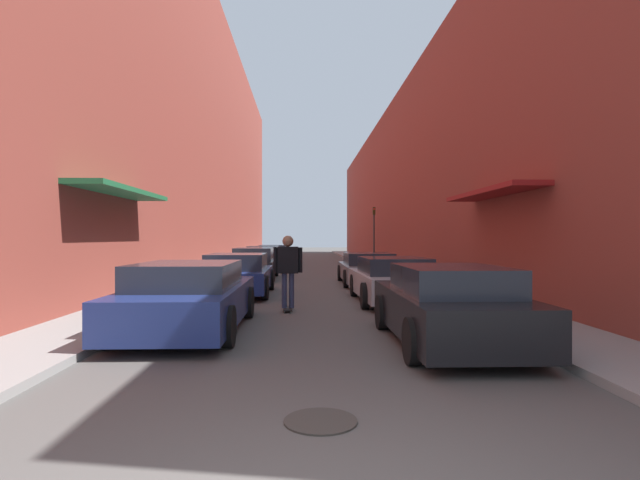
{
  "coord_description": "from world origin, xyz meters",
  "views": [
    {
      "loc": [
        -0.15,
        -2.6,
        1.74
      ],
      "look_at": [
        0.32,
        11.39,
        1.68
      ],
      "focal_mm": 28.0,
      "sensor_mm": 36.0,
      "label": 1
    }
  ],
  "objects_px": {
    "parked_car_left_3": "(264,258)",
    "parked_car_right_1": "(392,280)",
    "parked_car_left_0": "(189,297)",
    "parked_car_left_4": "(273,255)",
    "traffic_light": "(374,229)",
    "parked_car_left_2": "(254,264)",
    "parked_car_right_2": "(368,269)",
    "skateboarder": "(288,264)",
    "parked_car_left_1": "(238,275)",
    "manhole_cover": "(321,421)",
    "parked_car_left_5": "(277,253)",
    "parked_car_right_0": "(448,306)"
  },
  "relations": [
    {
      "from": "parked_car_left_3",
      "to": "parked_car_right_1",
      "type": "distance_m",
      "value": 14.49
    },
    {
      "from": "parked_car_left_0",
      "to": "parked_car_left_4",
      "type": "height_order",
      "value": "parked_car_left_0"
    },
    {
      "from": "traffic_light",
      "to": "parked_car_left_4",
      "type": "bearing_deg",
      "value": 152.87
    },
    {
      "from": "parked_car_left_2",
      "to": "parked_car_left_3",
      "type": "distance_m",
      "value": 5.95
    },
    {
      "from": "parked_car_right_2",
      "to": "parked_car_left_2",
      "type": "bearing_deg",
      "value": 150.46
    },
    {
      "from": "skateboarder",
      "to": "parked_car_left_4",
      "type": "bearing_deg",
      "value": 94.43
    },
    {
      "from": "parked_car_left_1",
      "to": "parked_car_left_3",
      "type": "xyz_separation_m",
      "value": [
        -0.16,
        11.87,
        0.02
      ]
    },
    {
      "from": "manhole_cover",
      "to": "parked_car_left_0",
      "type": "bearing_deg",
      "value": 116.22
    },
    {
      "from": "parked_car_left_5",
      "to": "parked_car_right_2",
      "type": "xyz_separation_m",
      "value": [
        4.46,
        -19.77,
        -0.01
      ]
    },
    {
      "from": "parked_car_left_2",
      "to": "parked_car_right_0",
      "type": "xyz_separation_m",
      "value": [
        4.45,
        -13.13,
        -0.01
      ]
    },
    {
      "from": "parked_car_left_4",
      "to": "parked_car_right_2",
      "type": "distance_m",
      "value": 15.18
    },
    {
      "from": "parked_car_left_3",
      "to": "skateboarder",
      "type": "xyz_separation_m",
      "value": [
        1.8,
        -15.29,
        0.47
      ]
    },
    {
      "from": "parked_car_left_2",
      "to": "traffic_light",
      "type": "distance_m",
      "value": 10.93
    },
    {
      "from": "parked_car_left_3",
      "to": "skateboarder",
      "type": "relative_size",
      "value": 2.63
    },
    {
      "from": "parked_car_left_0",
      "to": "parked_car_left_5",
      "type": "bearing_deg",
      "value": 89.84
    },
    {
      "from": "parked_car_left_0",
      "to": "parked_car_right_2",
      "type": "height_order",
      "value": "parked_car_left_0"
    },
    {
      "from": "parked_car_left_0",
      "to": "manhole_cover",
      "type": "bearing_deg",
      "value": -63.78
    },
    {
      "from": "parked_car_left_3",
      "to": "parked_car_left_1",
      "type": "bearing_deg",
      "value": -89.22
    },
    {
      "from": "parked_car_left_4",
      "to": "parked_car_right_1",
      "type": "relative_size",
      "value": 1.06
    },
    {
      "from": "parked_car_left_0",
      "to": "parked_car_right_2",
      "type": "xyz_separation_m",
      "value": [
        4.54,
        9.29,
        -0.05
      ]
    },
    {
      "from": "parked_car_left_0",
      "to": "parked_car_left_5",
      "type": "height_order",
      "value": "parked_car_left_0"
    },
    {
      "from": "parked_car_left_2",
      "to": "parked_car_left_3",
      "type": "xyz_separation_m",
      "value": [
        -0.08,
        5.95,
        -0.0
      ]
    },
    {
      "from": "parked_car_left_2",
      "to": "parked_car_left_4",
      "type": "height_order",
      "value": "parked_car_left_2"
    },
    {
      "from": "parked_car_left_5",
      "to": "parked_car_right_0",
      "type": "xyz_separation_m",
      "value": [
        4.41,
        -30.35,
        0.05
      ]
    },
    {
      "from": "parked_car_left_1",
      "to": "parked_car_left_4",
      "type": "bearing_deg",
      "value": 90.04
    },
    {
      "from": "parked_car_left_4",
      "to": "parked_car_right_0",
      "type": "xyz_separation_m",
      "value": [
        4.39,
        -25.1,
        0.01
      ]
    },
    {
      "from": "parked_car_left_4",
      "to": "parked_car_right_2",
      "type": "bearing_deg",
      "value": -73.02
    },
    {
      "from": "parked_car_left_1",
      "to": "parked_car_right_2",
      "type": "height_order",
      "value": "parked_car_left_1"
    },
    {
      "from": "parked_car_left_5",
      "to": "parked_car_left_3",
      "type": "bearing_deg",
      "value": -90.64
    },
    {
      "from": "traffic_light",
      "to": "parked_car_left_2",
      "type": "bearing_deg",
      "value": -125.94
    },
    {
      "from": "parked_car_left_0",
      "to": "parked_car_right_1",
      "type": "distance_m",
      "value": 6.07
    },
    {
      "from": "traffic_light",
      "to": "parked_car_left_3",
      "type": "bearing_deg",
      "value": -156.47
    },
    {
      "from": "skateboarder",
      "to": "manhole_cover",
      "type": "relative_size",
      "value": 2.56
    },
    {
      "from": "parked_car_left_0",
      "to": "parked_car_right_0",
      "type": "xyz_separation_m",
      "value": [
        4.49,
        -1.29,
        -0.0
      ]
    },
    {
      "from": "skateboarder",
      "to": "parked_car_left_2",
      "type": "bearing_deg",
      "value": 100.41
    },
    {
      "from": "parked_car_left_5",
      "to": "parked_car_right_1",
      "type": "relative_size",
      "value": 0.91
    },
    {
      "from": "parked_car_left_4",
      "to": "parked_car_right_2",
      "type": "xyz_separation_m",
      "value": [
        4.43,
        -14.51,
        -0.04
      ]
    },
    {
      "from": "parked_car_left_4",
      "to": "skateboarder",
      "type": "distance_m",
      "value": 21.37
    },
    {
      "from": "parked_car_right_1",
      "to": "parked_car_right_0",
      "type": "bearing_deg",
      "value": -90.42
    },
    {
      "from": "parked_car_left_2",
      "to": "parked_car_right_0",
      "type": "height_order",
      "value": "parked_car_left_2"
    },
    {
      "from": "parked_car_left_3",
      "to": "parked_car_left_4",
      "type": "height_order",
      "value": "parked_car_left_3"
    },
    {
      "from": "parked_car_left_0",
      "to": "parked_car_left_4",
      "type": "distance_m",
      "value": 23.8
    },
    {
      "from": "skateboarder",
      "to": "manhole_cover",
      "type": "bearing_deg",
      "value": -85.76
    },
    {
      "from": "parked_car_left_0",
      "to": "parked_car_left_4",
      "type": "relative_size",
      "value": 1.01
    },
    {
      "from": "parked_car_left_0",
      "to": "parked_car_left_5",
      "type": "xyz_separation_m",
      "value": [
        0.08,
        29.06,
        -0.05
      ]
    },
    {
      "from": "parked_car_left_2",
      "to": "manhole_cover",
      "type": "relative_size",
      "value": 6.36
    },
    {
      "from": "parked_car_right_1",
      "to": "traffic_light",
      "type": "relative_size",
      "value": 1.28
    },
    {
      "from": "parked_car_left_1",
      "to": "parked_car_left_5",
      "type": "height_order",
      "value": "parked_car_left_1"
    },
    {
      "from": "parked_car_right_1",
      "to": "skateboarder",
      "type": "distance_m",
      "value": 3.21
    },
    {
      "from": "parked_car_left_2",
      "to": "parked_car_right_0",
      "type": "bearing_deg",
      "value": -71.27
    }
  ]
}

